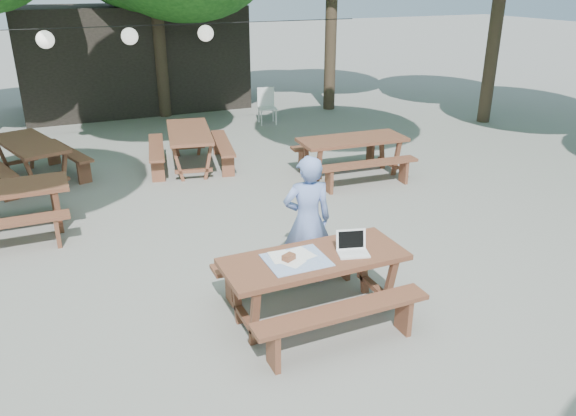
# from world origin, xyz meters

# --- Properties ---
(ground) EXTENTS (80.00, 80.00, 0.00)m
(ground) POSITION_xyz_m (0.00, 0.00, 0.00)
(ground) COLOR slate
(ground) RESTS_ON ground
(pavilion) EXTENTS (6.00, 3.00, 2.80)m
(pavilion) POSITION_xyz_m (0.50, 10.50, 1.40)
(pavilion) COLOR black
(pavilion) RESTS_ON ground
(main_picnic_table) EXTENTS (2.00, 1.58, 0.75)m
(main_picnic_table) POSITION_xyz_m (0.38, -1.40, 0.39)
(main_picnic_table) COLOR #542E1D
(main_picnic_table) RESTS_ON ground
(picnic_table_ne) EXTENTS (2.05, 1.70, 0.75)m
(picnic_table_ne) POSITION_xyz_m (3.14, 2.58, 0.39)
(picnic_table_ne) COLOR #542E1D
(picnic_table_ne) RESTS_ON ground
(picnic_table_far_w) EXTENTS (2.09, 2.29, 0.75)m
(picnic_table_far_w) POSITION_xyz_m (-2.38, 4.74, 0.39)
(picnic_table_far_w) COLOR #542E1D
(picnic_table_far_w) RESTS_ON ground
(picnic_table_far_e) EXTENTS (1.91, 2.16, 0.75)m
(picnic_table_far_e) POSITION_xyz_m (0.50, 4.37, 0.39)
(picnic_table_far_e) COLOR #542E1D
(picnic_table_far_e) RESTS_ON ground
(woman) EXTENTS (0.66, 0.51, 1.63)m
(woman) POSITION_xyz_m (0.66, -0.64, 0.81)
(woman) COLOR #7089CD
(woman) RESTS_ON ground
(plastic_chair) EXTENTS (0.51, 0.51, 0.90)m
(plastic_chair) POSITION_xyz_m (3.23, 7.08, 0.26)
(plastic_chair) COLOR silver
(plastic_chair) RESTS_ON ground
(laptop) EXTENTS (0.39, 0.34, 0.24)m
(laptop) POSITION_xyz_m (0.80, -1.47, 0.81)
(laptop) COLOR white
(laptop) RESTS_ON main_picnic_table
(tabletop_clutter) EXTENTS (0.65, 0.56, 0.08)m
(tabletop_clutter) POSITION_xyz_m (0.15, -1.39, 0.76)
(tabletop_clutter) COLOR #3462B2
(tabletop_clutter) RESTS_ON main_picnic_table
(paper_lanterns) EXTENTS (9.00, 0.34, 0.38)m
(paper_lanterns) POSITION_xyz_m (-0.19, 6.00, 2.40)
(paper_lanterns) COLOR black
(paper_lanterns) RESTS_ON ground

